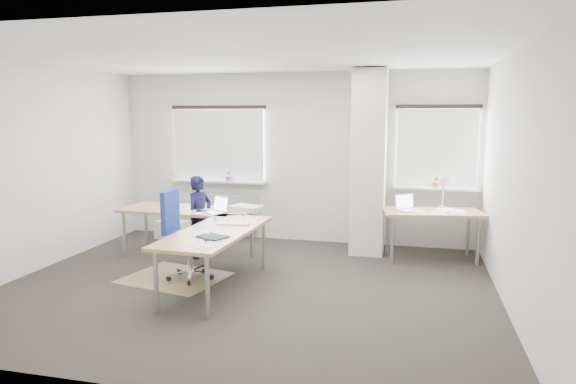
% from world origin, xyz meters
% --- Properties ---
extents(ground, '(6.00, 6.00, 0.00)m').
position_xyz_m(ground, '(0.00, 0.00, 0.00)').
color(ground, '#2A2722').
rests_on(ground, ground).
extents(room_shell, '(6.04, 5.04, 2.82)m').
position_xyz_m(room_shell, '(0.18, 0.45, 1.75)').
color(room_shell, silver).
rests_on(room_shell, ground).
extents(floor_mat, '(1.42, 1.27, 0.01)m').
position_xyz_m(floor_mat, '(-1.02, 0.09, 0.00)').
color(floor_mat, olive).
rests_on(floor_mat, ground).
extents(white_crate, '(0.60, 0.50, 0.31)m').
position_xyz_m(white_crate, '(-2.04, 2.08, 0.16)').
color(white_crate, white).
rests_on(white_crate, ground).
extents(desk_main, '(2.41, 2.70, 0.96)m').
position_xyz_m(desk_main, '(-0.76, 0.48, 0.69)').
color(desk_main, olive).
rests_on(desk_main, ground).
extents(desk_side, '(1.50, 0.93, 1.22)m').
position_xyz_m(desk_side, '(2.24, 1.80, 0.69)').
color(desk_side, olive).
rests_on(desk_side, ground).
extents(task_chair, '(0.63, 0.62, 1.16)m').
position_xyz_m(task_chair, '(-0.85, 0.11, 0.32)').
color(task_chair, navy).
rests_on(task_chair, ground).
extents(person, '(0.44, 0.52, 1.22)m').
position_xyz_m(person, '(-1.10, 1.12, 0.61)').
color(person, black).
rests_on(person, ground).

